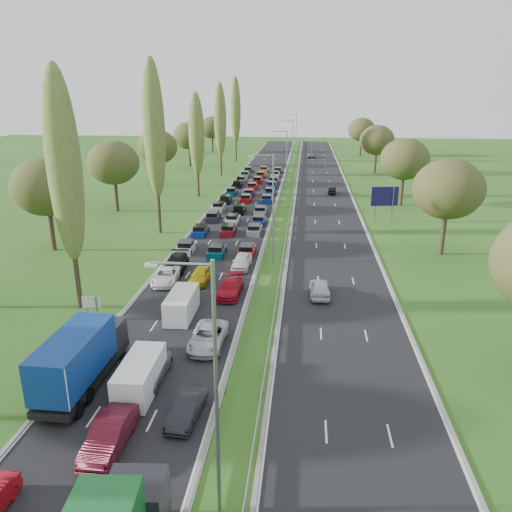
% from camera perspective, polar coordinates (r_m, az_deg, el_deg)
% --- Properties ---
extents(ground, '(260.00, 260.00, 0.00)m').
position_cam_1_polar(ground, '(91.55, 3.48, 6.74)').
color(ground, '#2D541A').
rests_on(ground, ground).
extents(near_carriageway, '(10.50, 215.00, 0.04)m').
position_cam_1_polar(near_carriageway, '(94.48, -0.58, 7.13)').
color(near_carriageway, black).
rests_on(near_carriageway, ground).
extents(far_carriageway, '(10.50, 215.00, 0.04)m').
position_cam_1_polar(far_carriageway, '(93.99, 7.69, 6.91)').
color(far_carriageway, black).
rests_on(far_carriageway, ground).
extents(central_reservation, '(2.36, 215.00, 0.32)m').
position_cam_1_polar(central_reservation, '(93.89, 3.55, 7.37)').
color(central_reservation, gray).
rests_on(central_reservation, ground).
extents(lamp_columns, '(0.18, 140.18, 12.00)m').
position_cam_1_polar(lamp_columns, '(88.58, 3.50, 10.30)').
color(lamp_columns, gray).
rests_on(lamp_columns, ground).
extents(poplar_row, '(2.80, 127.80, 22.44)m').
position_cam_1_polar(poplar_row, '(80.44, -8.53, 13.92)').
color(poplar_row, '#2D2116').
rests_on(poplar_row, ground).
extents(woodland_left, '(8.00, 166.00, 11.10)m').
position_cam_1_polar(woodland_left, '(78.94, -16.87, 9.84)').
color(woodland_left, '#2D2116').
rests_on(woodland_left, ground).
extents(woodland_right, '(8.00, 153.00, 11.10)m').
position_cam_1_polar(woodland_right, '(78.71, 17.71, 9.74)').
color(woodland_right, '#2D2116').
rests_on(woodland_right, ground).
extents(traffic_queue_fill, '(9.09, 68.87, 0.80)m').
position_cam_1_polar(traffic_queue_fill, '(89.54, -0.91, 6.80)').
color(traffic_queue_fill, silver).
rests_on(traffic_queue_fill, ground).
extents(near_car_2, '(2.73, 5.24, 1.41)m').
position_cam_1_polar(near_car_2, '(50.35, -10.26, -2.27)').
color(near_car_2, white).
rests_on(near_car_2, near_carriageway).
extents(near_car_3, '(2.50, 5.49, 1.56)m').
position_cam_1_polar(near_car_3, '(53.75, -9.12, -0.80)').
color(near_car_3, black).
rests_on(near_car_3, near_carriageway).
extents(near_car_5, '(1.72, 4.85, 1.59)m').
position_cam_1_polar(near_car_5, '(29.10, -16.41, -18.97)').
color(near_car_5, '#580F1E').
rests_on(near_car_5, near_carriageway).
extents(near_car_6, '(2.33, 4.96, 1.37)m').
position_cam_1_polar(near_car_6, '(34.27, -12.31, -12.69)').
color(near_car_6, slate).
rests_on(near_car_6, near_carriageway).
extents(near_car_7, '(2.21, 4.79, 1.36)m').
position_cam_1_polar(near_car_7, '(43.90, -8.24, -5.31)').
color(near_car_7, '#044449').
rests_on(near_car_7, near_carriageway).
extents(near_car_8, '(2.16, 4.58, 1.51)m').
position_cam_1_polar(near_car_8, '(49.94, -6.31, -2.18)').
color(near_car_8, '#AE9C0B').
rests_on(near_car_8, near_carriageway).
extents(near_car_9, '(1.80, 4.31, 1.39)m').
position_cam_1_polar(near_car_9, '(30.42, -7.93, -16.75)').
color(near_car_9, black).
rests_on(near_car_9, near_carriageway).
extents(near_car_10, '(2.55, 5.30, 1.46)m').
position_cam_1_polar(near_car_10, '(37.77, -5.50, -9.17)').
color(near_car_10, '#B4BABE').
rests_on(near_car_10, near_carriageway).
extents(near_car_11, '(2.28, 5.15, 1.47)m').
position_cam_1_polar(near_car_11, '(46.67, -2.99, -3.61)').
color(near_car_11, '#A90A1F').
rests_on(near_car_11, near_carriageway).
extents(near_car_12, '(2.03, 4.59, 1.53)m').
position_cam_1_polar(near_car_12, '(53.70, -1.63, -0.60)').
color(near_car_12, silver).
rests_on(near_car_12, near_carriageway).
extents(far_car_0, '(1.95, 4.62, 1.56)m').
position_cam_1_polar(far_car_0, '(46.77, 7.31, -3.63)').
color(far_car_0, silver).
rests_on(far_car_0, far_carriageway).
extents(far_car_1, '(1.64, 4.05, 1.31)m').
position_cam_1_polar(far_car_1, '(95.44, 8.70, 7.45)').
color(far_car_1, black).
rests_on(far_car_1, far_carriageway).
extents(far_car_2, '(2.65, 5.09, 1.37)m').
position_cam_1_polar(far_car_2, '(149.71, 6.34, 11.38)').
color(far_car_2, gray).
rests_on(far_car_2, far_carriageway).
extents(blue_lorry, '(2.59, 9.33, 3.94)m').
position_cam_1_polar(blue_lorry, '(34.21, -19.31, -10.85)').
color(blue_lorry, black).
rests_on(blue_lorry, near_carriageway).
extents(white_van_front, '(2.08, 5.31, 2.13)m').
position_cam_1_polar(white_van_front, '(33.26, -12.96, -12.98)').
color(white_van_front, white).
rests_on(white_van_front, near_carriageway).
extents(white_van_rear, '(2.04, 5.21, 2.09)m').
position_cam_1_polar(white_van_rear, '(42.85, -8.41, -5.38)').
color(white_van_rear, silver).
rests_on(white_van_rear, near_carriageway).
extents(info_sign, '(1.49, 0.41, 2.10)m').
position_cam_1_polar(info_sign, '(43.63, -18.27, -5.28)').
color(info_sign, gray).
rests_on(info_sign, ground).
extents(direction_sign, '(3.95, 0.84, 5.20)m').
position_cam_1_polar(direction_sign, '(74.99, 14.50, 6.44)').
color(direction_sign, gray).
rests_on(direction_sign, ground).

